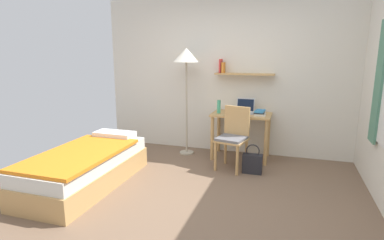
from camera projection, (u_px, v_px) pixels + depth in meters
ground_plane at (194, 201)px, 3.63m from camera, size 5.28×5.28×0.00m
wall_back at (230, 76)px, 5.24m from camera, size 4.40×0.27×2.60m
bed at (86, 167)px, 4.04m from camera, size 0.85×1.85×0.54m
desk at (241, 123)px, 5.01m from camera, size 0.93×0.55×0.74m
desk_chair at (233, 135)px, 4.58m from camera, size 0.50×0.50×0.92m
standing_lamp at (186, 60)px, 5.03m from camera, size 0.43×0.43×1.76m
laptop at (245, 109)px, 5.05m from camera, size 0.30×0.24×0.23m
water_bottle at (219, 107)px, 5.00m from camera, size 0.06×0.06×0.21m
book_stack at (260, 113)px, 4.84m from camera, size 0.18×0.24×0.08m
handbag at (252, 163)px, 4.45m from camera, size 0.28×0.12×0.43m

